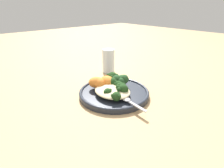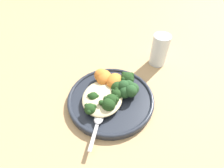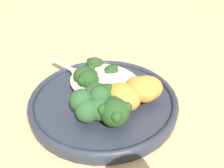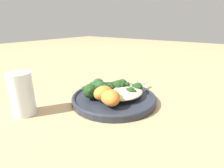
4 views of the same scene
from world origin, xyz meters
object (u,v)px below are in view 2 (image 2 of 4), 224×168
object	(u,v)px
broccoli_stalk_5	(116,87)
broccoli_stalk_6	(124,80)
broccoli_stalk_0	(95,96)
broccoli_stalk_3	(110,99)
sweet_potato_chunk_0	(104,78)
broccoli_stalk_2	(105,101)
quinoa_mound	(102,98)
kale_tuft	(128,89)
spoon	(98,123)
sweet_potato_chunk_1	(114,81)
plate	(110,99)
broccoli_stalk_1	(92,106)
water_glass	(159,50)
sweet_potato_chunk_2	(102,76)
broccoli_stalk_4	(114,94)

from	to	relation	value
broccoli_stalk_5	broccoli_stalk_6	xyz separation A→B (m)	(0.03, -0.02, 0.00)
broccoli_stalk_0	broccoli_stalk_3	bearing A→B (deg)	96.81
sweet_potato_chunk_0	broccoli_stalk_2	bearing A→B (deg)	-168.52
quinoa_mound	broccoli_stalk_0	distance (m)	0.02
broccoli_stalk_3	kale_tuft	distance (m)	0.07
sweet_potato_chunk_0	kale_tuft	xyz separation A→B (m)	(-0.04, -0.08, 0.00)
broccoli_stalk_0	spoon	world-z (taller)	broccoli_stalk_0
quinoa_mound	sweet_potato_chunk_1	size ratio (longest dim) A/B	2.25
plate	kale_tuft	size ratio (longest dim) A/B	3.98
broccoli_stalk_5	broccoli_stalk_6	world-z (taller)	broccoli_stalk_6
broccoli_stalk_1	water_glass	bearing A→B (deg)	153.52
broccoli_stalk_2	sweet_potato_chunk_1	world-z (taller)	sweet_potato_chunk_1
plate	sweet_potato_chunk_1	size ratio (longest dim) A/B	4.28
plate	sweet_potato_chunk_2	world-z (taller)	sweet_potato_chunk_2
broccoli_stalk_3	spoon	size ratio (longest dim) A/B	0.79
broccoli_stalk_0	sweet_potato_chunk_2	world-z (taller)	sweet_potato_chunk_2
broccoli_stalk_0	broccoli_stalk_6	xyz separation A→B (m)	(0.07, -0.08, 0.01)
quinoa_mound	broccoli_stalk_2	bearing A→B (deg)	-144.44
plate	kale_tuft	bearing A→B (deg)	-70.43
quinoa_mound	kale_tuft	bearing A→B (deg)	-64.78
plate	broccoli_stalk_0	bearing A→B (deg)	106.67
broccoli_stalk_1	sweet_potato_chunk_0	size ratio (longest dim) A/B	1.96
broccoli_stalk_5	spoon	world-z (taller)	broccoli_stalk_5
plate	broccoli_stalk_0	size ratio (longest dim) A/B	3.52
broccoli_stalk_1	broccoli_stalk_5	xyz separation A→B (m)	(0.07, -0.06, 0.00)
sweet_potato_chunk_0	quinoa_mound	bearing A→B (deg)	-174.74
plate	sweet_potato_chunk_2	bearing A→B (deg)	27.21
sweet_potato_chunk_2	water_glass	distance (m)	0.24
quinoa_mound	sweet_potato_chunk_0	bearing A→B (deg)	5.26
broccoli_stalk_1	broccoli_stalk_5	distance (m)	0.09
kale_tuft	water_glass	world-z (taller)	water_glass
sweet_potato_chunk_0	sweet_potato_chunk_2	bearing A→B (deg)	48.34
quinoa_mound	broccoli_stalk_3	bearing A→B (deg)	-111.71
broccoli_stalk_3	broccoli_stalk_4	world-z (taller)	broccoli_stalk_3
broccoli_stalk_0	water_glass	world-z (taller)	water_glass
broccoli_stalk_2	broccoli_stalk_3	world-z (taller)	same
sweet_potato_chunk_0	broccoli_stalk_6	bearing A→B (deg)	-91.81
broccoli_stalk_0	water_glass	distance (m)	0.30
water_glass	broccoli_stalk_2	bearing A→B (deg)	145.91
broccoli_stalk_2	spoon	distance (m)	0.07
broccoli_stalk_2	sweet_potato_chunk_2	world-z (taller)	sweet_potato_chunk_2
broccoli_stalk_0	broccoli_stalk_1	distance (m)	0.04
broccoli_stalk_1	broccoli_stalk_6	bearing A→B (deg)	153.15
broccoli_stalk_2	sweet_potato_chunk_2	bearing A→B (deg)	171.99
quinoa_mound	sweet_potato_chunk_1	distance (m)	0.07
broccoli_stalk_3	water_glass	distance (m)	0.28
broccoli_stalk_2	spoon	world-z (taller)	broccoli_stalk_2
broccoli_stalk_5	water_glass	bearing A→B (deg)	50.58
broccoli_stalk_6	water_glass	size ratio (longest dim) A/B	1.01
broccoli_stalk_2	kale_tuft	world-z (taller)	kale_tuft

